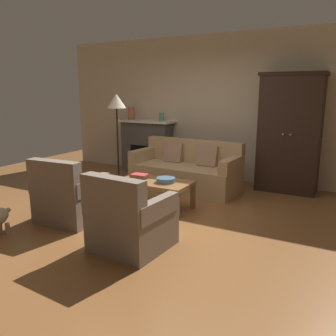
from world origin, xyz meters
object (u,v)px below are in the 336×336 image
(book_stack, at_px, (139,176))
(mantel_vase_terracotta, at_px, (131,113))
(couch, at_px, (186,171))
(armchair_near_right, at_px, (130,222))
(floor_lamp, at_px, (117,106))
(armoire, at_px, (290,133))
(fireplace, at_px, (147,146))
(fruit_bowl, at_px, (166,180))
(coffee_table, at_px, (155,184))
(mantel_vase_jade, at_px, (162,117))
(armchair_near_left, at_px, (70,198))

(book_stack, xyz_separation_m, mantel_vase_terracotta, (-1.50, 1.99, 0.80))
(couch, xyz_separation_m, armchair_near_right, (0.52, -2.51, -0.00))
(book_stack, bearing_deg, mantel_vase_terracotta, 126.98)
(floor_lamp, bearing_deg, armoire, 19.02)
(fireplace, bearing_deg, fruit_bowl, -51.67)
(fruit_bowl, bearing_deg, floor_lamp, 149.39)
(couch, xyz_separation_m, coffee_table, (0.04, -1.17, 0.05))
(mantel_vase_terracotta, xyz_separation_m, floor_lamp, (0.41, -1.07, 0.20))
(coffee_table, xyz_separation_m, book_stack, (-0.27, -0.01, 0.09))
(fireplace, bearing_deg, mantel_vase_jade, -2.70)
(coffee_table, height_order, fruit_bowl, fruit_bowl)
(coffee_table, relative_size, mantel_vase_terracotta, 4.02)
(fruit_bowl, bearing_deg, book_stack, -178.79)
(fruit_bowl, distance_m, floor_lamp, 2.05)
(mantel_vase_jade, height_order, armchair_near_right, mantel_vase_jade)
(book_stack, bearing_deg, mantel_vase_jade, 110.34)
(floor_lamp, bearing_deg, armchair_near_right, -50.88)
(fruit_bowl, xyz_separation_m, mantel_vase_terracotta, (-1.96, 1.98, 0.80))
(armchair_near_right, bearing_deg, book_stack, 119.37)
(armchair_near_left, bearing_deg, fruit_bowl, 47.38)
(armoire, distance_m, coffee_table, 2.56)
(fruit_bowl, xyz_separation_m, armchair_near_left, (-0.93, -1.01, -0.14))
(floor_lamp, bearing_deg, armchair_near_left, -72.25)
(armoire, height_order, couch, armoire)
(armoire, height_order, armchair_near_right, armoire)
(mantel_vase_jade, bearing_deg, armoire, -1.34)
(mantel_vase_terracotta, bearing_deg, fruit_bowl, -45.29)
(armoire, xyz_separation_m, couch, (-1.61, -0.74, -0.70))
(floor_lamp, bearing_deg, couch, 11.34)
(coffee_table, bearing_deg, couch, 92.17)
(mantel_vase_terracotta, bearing_deg, armchair_near_left, -70.97)
(fireplace, relative_size, armoire, 0.62)
(couch, bearing_deg, mantel_vase_jade, 140.24)
(couch, height_order, mantel_vase_terracotta, mantel_vase_terracotta)
(armchair_near_left, height_order, floor_lamp, floor_lamp)
(coffee_table, bearing_deg, floor_lamp, 146.06)
(coffee_table, bearing_deg, mantel_vase_terracotta, 131.83)
(coffee_table, bearing_deg, mantel_vase_jade, 117.04)
(armoire, relative_size, book_stack, 7.74)
(mantel_vase_terracotta, bearing_deg, coffee_table, -48.17)
(armoire, relative_size, armchair_near_right, 2.31)
(fireplace, bearing_deg, couch, -31.39)
(couch, bearing_deg, fruit_bowl, -78.75)
(couch, height_order, coffee_table, couch)
(couch, distance_m, armchair_near_right, 2.56)
(couch, xyz_separation_m, mantel_vase_jade, (-0.96, 0.80, 0.89))
(fruit_bowl, bearing_deg, armoire, 54.44)
(coffee_table, xyz_separation_m, mantel_vase_terracotta, (-1.77, 1.98, 0.89))
(fireplace, bearing_deg, armoire, -1.51)
(armchair_near_left, bearing_deg, fireplace, 102.21)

